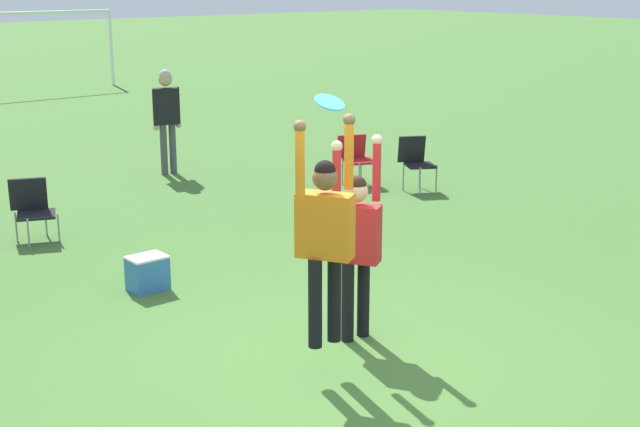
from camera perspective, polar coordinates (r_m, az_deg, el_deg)
ground_plane at (r=8.18m, az=1.12°, el=-9.52°), size 120.00×120.00×0.00m
person_jumping at (r=7.45m, az=0.32°, el=-0.95°), size 0.63×0.51×1.98m
person_defending at (r=8.36m, az=2.34°, el=-1.43°), size 0.60×0.49×1.97m
frisbee at (r=7.60m, az=0.59°, el=7.13°), size 0.27×0.25×0.12m
camping_chair_0 at (r=14.83m, az=2.35°, el=3.74°), size 0.64×0.69×0.83m
camping_chair_4 at (r=12.27m, az=-17.92°, el=0.47°), size 0.63×0.68×0.82m
camping_chair_5 at (r=14.47m, az=6.18°, el=3.51°), size 0.60×0.66×0.88m
person_spectator_near at (r=15.72m, az=-9.79°, el=6.48°), size 0.55×0.32×1.83m
cooler_box at (r=10.08m, az=-10.98°, el=-3.76°), size 0.41×0.32×0.39m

